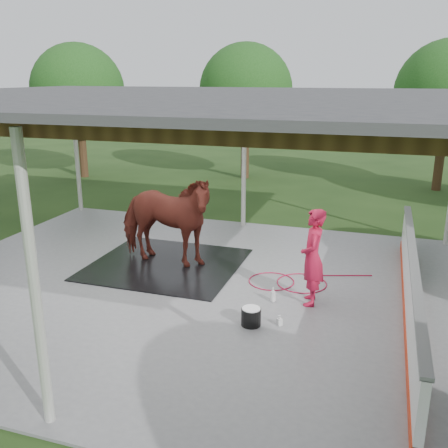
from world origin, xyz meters
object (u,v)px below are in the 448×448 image
(handler, at_px, (313,257))
(wash_bucket, at_px, (251,316))
(horse, at_px, (164,220))
(dasher_board, at_px, (410,288))

(handler, bearing_deg, wash_bucket, -43.77)
(horse, bearing_deg, dasher_board, -95.14)
(dasher_board, relative_size, handler, 4.10)
(horse, relative_size, handler, 1.34)
(wash_bucket, bearing_deg, handler, 54.86)
(dasher_board, relative_size, horse, 3.05)
(dasher_board, bearing_deg, horse, 170.03)
(dasher_board, relative_size, wash_bucket, 21.86)
(horse, height_order, wash_bucket, horse)
(horse, relative_size, wash_bucket, 7.16)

